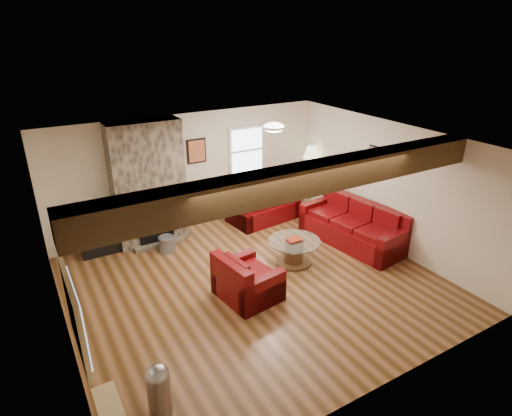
{
  "coord_description": "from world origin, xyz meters",
  "views": [
    {
      "loc": [
        -3.16,
        -5.43,
        4.16
      ],
      "look_at": [
        0.24,
        0.4,
        1.24
      ],
      "focal_mm": 30.0,
      "sensor_mm": 36.0,
      "label": 1
    }
  ],
  "objects_px": {
    "coffee_table": "(294,252)",
    "television": "(104,217)",
    "tv_cabinet": "(108,238)",
    "armchair_red": "(248,276)",
    "floor_lamp": "(311,156)",
    "loveseat": "(263,203)",
    "sofa_three": "(353,224)"
  },
  "relations": [
    {
      "from": "sofa_three",
      "to": "coffee_table",
      "type": "xyz_separation_m",
      "value": [
        -1.51,
        -0.08,
        -0.18
      ]
    },
    {
      "from": "sofa_three",
      "to": "floor_lamp",
      "type": "xyz_separation_m",
      "value": [
        0.32,
        1.88,
        0.9
      ]
    },
    {
      "from": "coffee_table",
      "to": "armchair_red",
      "type": "bearing_deg",
      "value": -158.47
    },
    {
      "from": "armchair_red",
      "to": "coffee_table",
      "type": "bearing_deg",
      "value": -76.5
    },
    {
      "from": "armchair_red",
      "to": "floor_lamp",
      "type": "height_order",
      "value": "floor_lamp"
    },
    {
      "from": "armchair_red",
      "to": "tv_cabinet",
      "type": "height_order",
      "value": "armchair_red"
    },
    {
      "from": "loveseat",
      "to": "armchair_red",
      "type": "distance_m",
      "value": 3.05
    },
    {
      "from": "loveseat",
      "to": "floor_lamp",
      "type": "height_order",
      "value": "floor_lamp"
    },
    {
      "from": "television",
      "to": "floor_lamp",
      "type": "distance_m",
      "value": 4.76
    },
    {
      "from": "coffee_table",
      "to": "television",
      "type": "bearing_deg",
      "value": 141.75
    },
    {
      "from": "floor_lamp",
      "to": "coffee_table",
      "type": "bearing_deg",
      "value": -132.88
    },
    {
      "from": "tv_cabinet",
      "to": "television",
      "type": "distance_m",
      "value": 0.47
    },
    {
      "from": "sofa_three",
      "to": "loveseat",
      "type": "xyz_separation_m",
      "value": [
        -0.99,
        1.89,
        -0.02
      ]
    },
    {
      "from": "sofa_three",
      "to": "armchair_red",
      "type": "xyz_separation_m",
      "value": [
        -2.77,
        -0.58,
        -0.04
      ]
    },
    {
      "from": "coffee_table",
      "to": "floor_lamp",
      "type": "relative_size",
      "value": 0.63
    },
    {
      "from": "loveseat",
      "to": "armchair_red",
      "type": "height_order",
      "value": "loveseat"
    },
    {
      "from": "coffee_table",
      "to": "floor_lamp",
      "type": "distance_m",
      "value": 2.89
    },
    {
      "from": "television",
      "to": "sofa_three",
      "type": "bearing_deg",
      "value": -26.52
    },
    {
      "from": "floor_lamp",
      "to": "armchair_red",
      "type": "bearing_deg",
      "value": -141.41
    },
    {
      "from": "television",
      "to": "tv_cabinet",
      "type": "bearing_deg",
      "value": 0.0
    },
    {
      "from": "sofa_three",
      "to": "television",
      "type": "xyz_separation_m",
      "value": [
        -4.39,
        2.19,
        0.31
      ]
    },
    {
      "from": "tv_cabinet",
      "to": "sofa_three",
      "type": "bearing_deg",
      "value": -26.52
    },
    {
      "from": "armchair_red",
      "to": "coffee_table",
      "type": "height_order",
      "value": "armchair_red"
    },
    {
      "from": "loveseat",
      "to": "tv_cabinet",
      "type": "height_order",
      "value": "loveseat"
    },
    {
      "from": "tv_cabinet",
      "to": "floor_lamp",
      "type": "xyz_separation_m",
      "value": [
        4.71,
        -0.31,
        1.06
      ]
    },
    {
      "from": "loveseat",
      "to": "floor_lamp",
      "type": "distance_m",
      "value": 1.59
    },
    {
      "from": "coffee_table",
      "to": "tv_cabinet",
      "type": "xyz_separation_m",
      "value": [
        -2.88,
        2.27,
        0.02
      ]
    },
    {
      "from": "coffee_table",
      "to": "television",
      "type": "relative_size",
      "value": 1.34
    },
    {
      "from": "loveseat",
      "to": "coffee_table",
      "type": "relative_size",
      "value": 1.57
    },
    {
      "from": "sofa_three",
      "to": "tv_cabinet",
      "type": "distance_m",
      "value": 4.91
    },
    {
      "from": "armchair_red",
      "to": "television",
      "type": "bearing_deg",
      "value": 22.35
    },
    {
      "from": "armchair_red",
      "to": "tv_cabinet",
      "type": "relative_size",
      "value": 0.92
    }
  ]
}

